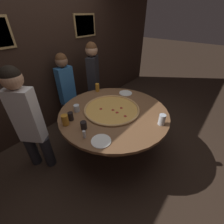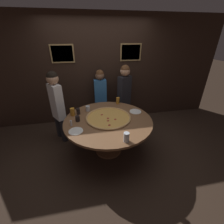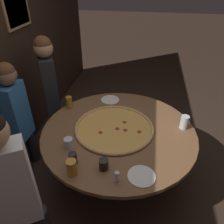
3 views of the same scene
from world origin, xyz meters
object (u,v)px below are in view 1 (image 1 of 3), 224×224
drink_cup_near_left (71,116)px  white_plate_near_front (101,141)px  condiment_shaker (84,134)px  drink_cup_beside_pizza (162,120)px  drink_cup_near_right (84,125)px  drink_cup_far_right (65,120)px  drink_cup_front_edge (77,108)px  white_plate_far_back (126,93)px  giant_pizza (112,109)px  diner_centre_back (66,87)px  dining_table (114,118)px  diner_far_left (27,118)px  drink_cup_far_left (97,87)px  diner_side_left (93,77)px

drink_cup_near_left → white_plate_near_front: (-0.04, -0.60, -0.06)m
condiment_shaker → drink_cup_beside_pizza: bearing=-36.2°
drink_cup_near_right → drink_cup_far_right: drink_cup_far_right is taller
drink_cup_front_edge → white_plate_far_back: 0.97m
giant_pizza → diner_centre_back: diner_centre_back is taller
dining_table → drink_cup_far_right: drink_cup_far_right is taller
drink_cup_front_edge → diner_centre_back: (0.35, 0.72, 0.01)m
drink_cup_front_edge → white_plate_far_back: size_ratio=0.44×
drink_cup_beside_pizza → drink_cup_near_left: drink_cup_beside_pizza is taller
drink_cup_far_right → white_plate_far_back: bearing=-4.2°
diner_centre_back → diner_far_left: bearing=28.7°
white_plate_far_back → diner_far_left: (-1.56, 0.42, 0.12)m
drink_cup_near_right → drink_cup_far_left: drink_cup_far_left is taller
giant_pizza → drink_cup_front_edge: bearing=133.8°
drink_cup_front_edge → diner_side_left: 1.08m
white_plate_far_back → condiment_shaker: 1.29m
diner_side_left → diner_far_left: size_ratio=1.00×
dining_table → drink_cup_far_left: (0.33, 0.66, 0.20)m
dining_table → condiment_shaker: 0.68m
diner_far_left → diner_centre_back: bearing=-94.3°
drink_cup_far_left → white_plate_far_back: size_ratio=0.63×
drink_cup_near_left → dining_table: bearing=-30.7°
drink_cup_far_right → white_plate_near_front: 0.58m
drink_cup_beside_pizza → white_plate_near_front: (-0.73, 0.40, -0.07)m
condiment_shaker → drink_cup_far_right: bearing=88.6°
giant_pizza → drink_cup_far_left: size_ratio=5.73×
drink_cup_beside_pizza → diner_far_left: (-1.12, 1.30, 0.05)m
drink_cup_near_left → drink_cup_far_left: size_ratio=0.81×
drink_cup_near_left → white_plate_far_back: size_ratio=0.51×
drink_cup_beside_pizza → drink_cup_near_left: (-0.70, 1.00, -0.01)m
white_plate_near_front → diner_centre_back: size_ratio=0.17×
drink_cup_near_left → diner_centre_back: size_ratio=0.08×
drink_cup_near_right → diner_centre_back: bearing=63.6°
drink_cup_near_right → condiment_shaker: size_ratio=1.05×
drink_cup_front_edge → condiment_shaker: 0.60m
drink_cup_far_left → condiment_shaker: 1.24m
drink_cup_near_right → diner_side_left: bearing=40.3°
diner_side_left → drink_cup_near_right: bearing=10.6°
drink_cup_beside_pizza → diner_far_left: size_ratio=0.10×
drink_cup_front_edge → drink_cup_near_right: (-0.20, -0.38, -0.00)m
drink_cup_far_left → diner_far_left: 1.30m
drink_cup_front_edge → drink_cup_near_left: (-0.19, -0.11, 0.01)m
drink_cup_near_right → diner_far_left: diner_far_left is taller
white_plate_near_front → drink_cup_beside_pizza: bearing=-28.6°
drink_cup_far_left → diner_side_left: size_ratio=0.10×
drink_cup_near_right → drink_cup_far_right: bearing=111.6°
drink_cup_near_left → drink_cup_far_left: (0.87, 0.34, 0.01)m
diner_side_left → white_plate_near_front: bearing=18.2°
drink_cup_far_right → white_plate_far_back: size_ratio=0.62×
drink_cup_front_edge → drink_cup_far_left: drink_cup_far_left is taller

